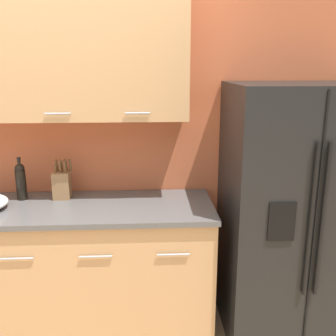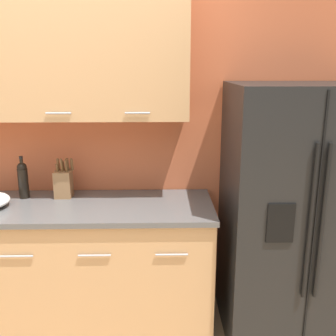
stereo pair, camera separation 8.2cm
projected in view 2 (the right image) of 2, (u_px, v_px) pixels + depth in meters
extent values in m
cube|color=#BC5B38|center=(53.00, 141.00, 2.88)|extent=(10.00, 0.05, 2.60)
cube|color=tan|center=(61.00, 50.00, 2.55)|extent=(1.66, 0.32, 0.90)
cylinder|color=#99999E|center=(58.00, 113.00, 2.48)|extent=(0.16, 0.01, 0.01)
cylinder|color=#99999E|center=(137.00, 113.00, 2.49)|extent=(0.16, 0.01, 0.01)
cube|color=black|center=(75.00, 314.00, 2.91)|extent=(1.93, 0.54, 0.09)
cube|color=tan|center=(69.00, 263.00, 2.76)|extent=(1.97, 0.62, 0.80)
cube|color=#4C4C4C|center=(65.00, 207.00, 2.64)|extent=(1.99, 0.64, 0.03)
cylinder|color=#99999E|center=(16.00, 256.00, 2.39)|extent=(0.20, 0.01, 0.01)
cylinder|color=#99999E|center=(94.00, 255.00, 2.40)|extent=(0.20, 0.01, 0.01)
cylinder|color=#99999E|center=(172.00, 255.00, 2.41)|extent=(0.20, 0.01, 0.01)
cube|color=black|center=(293.00, 214.00, 2.65)|extent=(0.91, 0.72, 1.73)
cube|color=black|center=(314.00, 237.00, 2.30)|extent=(0.01, 0.01, 1.69)
cylinder|color=black|center=(310.00, 224.00, 2.27)|extent=(0.02, 0.02, 0.95)
cylinder|color=black|center=(322.00, 224.00, 2.27)|extent=(0.02, 0.02, 0.95)
cube|color=black|center=(281.00, 223.00, 2.27)|extent=(0.16, 0.01, 0.24)
cube|color=olive|center=(63.00, 184.00, 2.78)|extent=(0.12, 0.12, 0.19)
cylinder|color=brown|center=(58.00, 164.00, 2.76)|extent=(0.02, 0.03, 0.09)
cylinder|color=brown|center=(57.00, 168.00, 2.73)|extent=(0.02, 0.03, 0.06)
cylinder|color=brown|center=(63.00, 166.00, 2.76)|extent=(0.02, 0.03, 0.07)
cylinder|color=brown|center=(61.00, 165.00, 2.72)|extent=(0.02, 0.04, 0.10)
cylinder|color=brown|center=(67.00, 164.00, 2.76)|extent=(0.02, 0.04, 0.09)
cylinder|color=brown|center=(66.00, 166.00, 2.73)|extent=(0.02, 0.03, 0.09)
cylinder|color=brown|center=(72.00, 164.00, 2.76)|extent=(0.02, 0.04, 0.09)
cylinder|color=black|center=(23.00, 183.00, 2.76)|extent=(0.07, 0.07, 0.21)
sphere|color=black|center=(22.00, 167.00, 2.73)|extent=(0.07, 0.07, 0.07)
cylinder|color=black|center=(21.00, 164.00, 2.72)|extent=(0.02, 0.02, 0.07)
cylinder|color=black|center=(21.00, 158.00, 2.71)|extent=(0.03, 0.03, 0.02)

